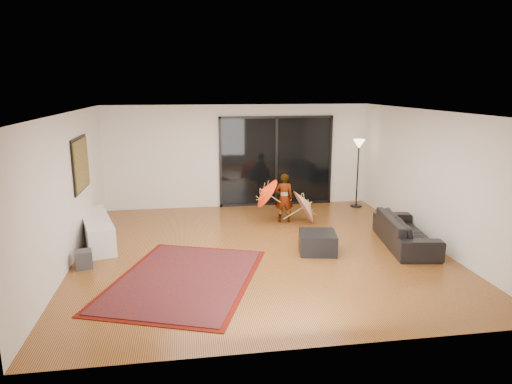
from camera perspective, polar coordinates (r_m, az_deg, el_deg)
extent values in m
plane|color=#9E632B|center=(9.08, 0.55, -7.29)|extent=(7.00, 7.00, 0.00)
plane|color=white|center=(8.52, 0.59, 9.98)|extent=(7.00, 7.00, 0.00)
plane|color=silver|center=(12.11, -2.14, 4.49)|extent=(7.00, 0.00, 7.00)
plane|color=silver|center=(5.40, 6.67, -6.61)|extent=(7.00, 0.00, 7.00)
plane|color=silver|center=(8.84, -22.41, 0.26)|extent=(0.00, 7.00, 7.00)
plane|color=silver|center=(9.88, 21.02, 1.65)|extent=(0.00, 7.00, 7.00)
cube|color=black|center=(12.26, 2.54, 3.88)|extent=(3.00, 0.04, 2.40)
cube|color=black|center=(12.11, 2.61, 9.34)|extent=(3.06, 0.06, 0.06)
cube|color=black|center=(12.48, 2.50, -1.44)|extent=(3.06, 0.06, 0.06)
cube|color=black|center=(12.24, 2.56, 3.87)|extent=(0.06, 0.06, 2.40)
cube|color=black|center=(9.74, -21.10, 3.28)|extent=(0.02, 1.28, 1.08)
cube|color=#1B4332|center=(9.74, -20.98, 3.29)|extent=(0.03, 1.18, 0.98)
cube|color=white|center=(9.94, -19.26, -4.53)|extent=(1.03, 2.06, 0.56)
cube|color=#424244|center=(8.75, -20.72, -7.87)|extent=(0.34, 0.34, 0.32)
cube|color=#530E07|center=(7.87, -8.97, -10.74)|extent=(3.12, 3.65, 0.01)
cube|color=maroon|center=(7.86, -8.97, -10.70)|extent=(2.92, 3.44, 0.02)
imported|color=black|center=(9.73, 18.18, -4.67)|extent=(1.12, 2.17, 0.60)
cube|color=black|center=(9.00, 7.70, -6.26)|extent=(0.81, 0.81, 0.40)
cylinder|color=black|center=(12.59, 12.38, -1.68)|extent=(0.31, 0.31, 0.03)
cylinder|color=black|center=(12.41, 12.56, 1.96)|extent=(0.04, 0.04, 1.66)
cone|color=#FFD899|center=(12.28, 12.76, 5.87)|extent=(0.31, 0.31, 0.24)
imported|color=#999999|center=(10.78, 3.52, -0.75)|extent=(0.47, 0.34, 1.18)
cone|color=#FF350D|center=(10.59, 0.68, -0.15)|extent=(0.58, 0.76, 0.72)
cylinder|color=tan|center=(10.67, 0.67, -1.90)|extent=(0.42, 0.02, 0.31)
cylinder|color=tan|center=(10.57, 0.68, 0.40)|extent=(0.05, 0.02, 0.05)
cone|color=silver|center=(10.80, 6.80, -1.24)|extent=(0.61, 0.89, 0.87)
cylinder|color=tan|center=(10.89, 6.74, -3.13)|extent=(0.49, 0.02, 0.30)
cylinder|color=tan|center=(10.77, 6.81, -0.65)|extent=(0.06, 0.02, 0.05)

